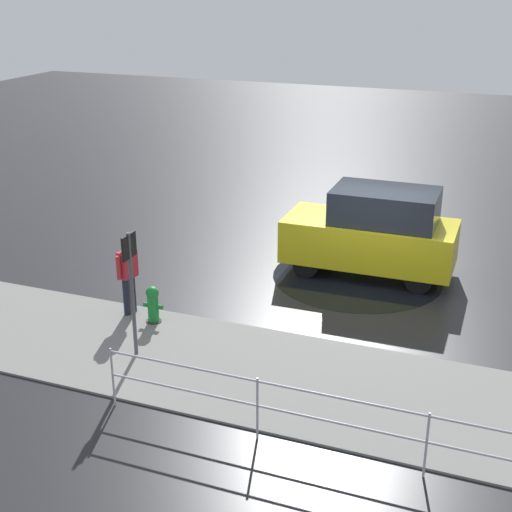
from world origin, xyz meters
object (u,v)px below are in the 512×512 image
Objects in this scene: sign_post at (131,277)px; moving_hatchback at (373,232)px; pedestrian at (128,272)px; fire_hydrant at (153,305)px.

moving_hatchback is at bearing -120.65° from sign_post.
sign_post reaches higher than moving_hatchback.
pedestrian is 0.68× the size of sign_post.
fire_hydrant is 1.76m from sign_post.
sign_post is (-0.96, 1.44, 0.62)m from pedestrian.
fire_hydrant is at bearing 49.51° from moving_hatchback.
moving_hatchback is 1.63× the size of sign_post.
moving_hatchback is 6.29m from sign_post.
sign_post is at bearing 123.73° from pedestrian.
fire_hydrant is at bearing 164.97° from pedestrian.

